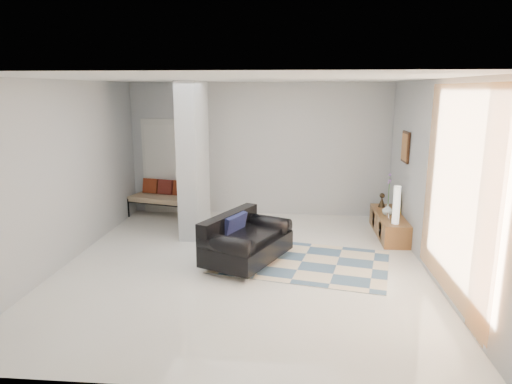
{
  "coord_description": "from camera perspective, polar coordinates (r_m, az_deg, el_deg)",
  "views": [
    {
      "loc": [
        0.76,
        -6.59,
        2.66
      ],
      "look_at": [
        0.14,
        0.6,
        1.03
      ],
      "focal_mm": 32.0,
      "sensor_mm": 36.0,
      "label": 1
    }
  ],
  "objects": [
    {
      "name": "floor",
      "position": [
        7.14,
        -1.55,
        -9.1
      ],
      "size": [
        6.0,
        6.0,
        0.0
      ],
      "primitive_type": "plane",
      "color": "silver",
      "rests_on": "ground"
    },
    {
      "name": "ceiling",
      "position": [
        6.63,
        -1.7,
        13.97
      ],
      "size": [
        6.0,
        6.0,
        0.0
      ],
      "primitive_type": "plane",
      "rotation": [
        3.14,
        0.0,
        0.0
      ],
      "color": "white",
      "rests_on": "wall_back"
    },
    {
      "name": "wall_back",
      "position": [
        9.7,
        0.4,
        5.31
      ],
      "size": [
        6.0,
        0.0,
        6.0
      ],
      "primitive_type": "plane",
      "rotation": [
        1.57,
        0.0,
        0.0
      ],
      "color": "#AEB0B2",
      "rests_on": "ground"
    },
    {
      "name": "wall_front",
      "position": [
        3.88,
        -6.7,
        -6.3
      ],
      "size": [
        6.0,
        0.0,
        6.0
      ],
      "primitive_type": "plane",
      "rotation": [
        -1.57,
        0.0,
        0.0
      ],
      "color": "#AEB0B2",
      "rests_on": "ground"
    },
    {
      "name": "wall_left",
      "position": [
        7.57,
        -22.8,
        2.18
      ],
      "size": [
        0.0,
        6.0,
        6.0
      ],
      "primitive_type": "plane",
      "rotation": [
        1.57,
        0.0,
        1.57
      ],
      "color": "#AEB0B2",
      "rests_on": "ground"
    },
    {
      "name": "wall_right",
      "position": [
        6.99,
        21.38,
        1.5
      ],
      "size": [
        0.0,
        6.0,
        6.0
      ],
      "primitive_type": "plane",
      "rotation": [
        1.57,
        0.0,
        -1.57
      ],
      "color": "#AEB0B2",
      "rests_on": "ground"
    },
    {
      "name": "partition_column",
      "position": [
        8.49,
        -7.8,
        4.12
      ],
      "size": [
        0.35,
        1.2,
        2.8
      ],
      "primitive_type": "cube",
      "color": "#AFB4B7",
      "rests_on": "floor"
    },
    {
      "name": "hallway_door",
      "position": [
        10.1,
        -11.6,
        3.16
      ],
      "size": [
        0.85,
        0.06,
        2.04
      ],
      "primitive_type": "cube",
      "color": "silver",
      "rests_on": "floor"
    },
    {
      "name": "curtain",
      "position": [
        5.89,
        23.74,
        -0.19
      ],
      "size": [
        0.0,
        2.55,
        2.55
      ],
      "primitive_type": "plane",
      "rotation": [
        1.57,
        0.0,
        1.57
      ],
      "color": "#FF9E43",
      "rests_on": "wall_right"
    },
    {
      "name": "wall_art",
      "position": [
        8.57,
        18.2,
        5.37
      ],
      "size": [
        0.04,
        0.45,
        0.55
      ],
      "primitive_type": "cube",
      "color": "black",
      "rests_on": "wall_right"
    },
    {
      "name": "media_console",
      "position": [
        8.82,
        16.28,
        -3.92
      ],
      "size": [
        0.45,
        1.63,
        0.8
      ],
      "color": "brown",
      "rests_on": "floor"
    },
    {
      "name": "loveseat",
      "position": [
        7.12,
        -1.51,
        -6.09
      ],
      "size": [
        1.4,
        1.71,
        0.76
      ],
      "rotation": [
        0.0,
        0.0,
        -0.43
      ],
      "color": "silver",
      "rests_on": "floor"
    },
    {
      "name": "daybed",
      "position": [
        9.86,
        -10.97,
        -0.58
      ],
      "size": [
        1.71,
        1.05,
        0.77
      ],
      "rotation": [
        0.0,
        0.0,
        -0.25
      ],
      "color": "black",
      "rests_on": "floor"
    },
    {
      "name": "area_rug",
      "position": [
        7.29,
        5.76,
        -8.66
      ],
      "size": [
        2.92,
        2.25,
        0.01
      ],
      "primitive_type": "cube",
      "rotation": [
        0.0,
        0.0,
        -0.21
      ],
      "color": "beige",
      "rests_on": "floor"
    },
    {
      "name": "cylinder_lamp",
      "position": [
        8.13,
        17.15,
        -1.56
      ],
      "size": [
        0.12,
        0.12,
        0.66
      ],
      "primitive_type": "cylinder",
      "color": "white",
      "rests_on": "media_console"
    },
    {
      "name": "bronze_figurine",
      "position": [
        9.24,
        15.46,
        -0.99
      ],
      "size": [
        0.14,
        0.14,
        0.27
      ],
      "primitive_type": null,
      "rotation": [
        0.0,
        0.0,
        -0.05
      ],
      "color": "#302315",
      "rests_on": "media_console"
    },
    {
      "name": "vase",
      "position": [
        8.69,
        16.14,
        -2.13
      ],
      "size": [
        0.2,
        0.2,
        0.21
      ],
      "primitive_type": "imported",
      "rotation": [
        0.0,
        0.0,
        0.03
      ],
      "color": "white",
      "rests_on": "media_console"
    }
  ]
}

